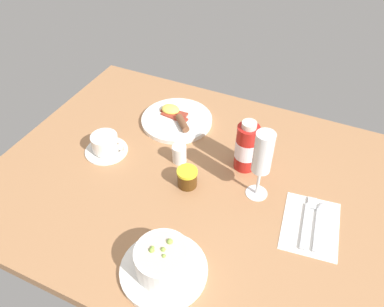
{
  "coord_description": "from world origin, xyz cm",
  "views": [
    {
      "loc": [
        30.15,
        -66.68,
        76.83
      ],
      "look_at": [
        -1.1,
        0.76,
        8.45
      ],
      "focal_mm": 36.28,
      "sensor_mm": 36.0,
      "label": 1
    }
  ],
  "objects_px": {
    "wine_glass": "(263,156)",
    "porridge_bowl": "(163,262)",
    "jam_jar": "(187,178)",
    "sauce_bottle_red": "(247,147)",
    "breakfast_plate": "(176,119)",
    "cutlery_setting": "(311,224)",
    "coffee_cup": "(106,144)",
    "creamer_jug": "(179,154)"
  },
  "relations": [
    {
      "from": "wine_glass",
      "to": "porridge_bowl",
      "type": "bearing_deg",
      "value": -110.52
    },
    {
      "from": "jam_jar",
      "to": "porridge_bowl",
      "type": "bearing_deg",
      "value": -75.84
    },
    {
      "from": "wine_glass",
      "to": "jam_jar",
      "type": "relative_size",
      "value": 3.67
    },
    {
      "from": "porridge_bowl",
      "to": "jam_jar",
      "type": "xyz_separation_m",
      "value": [
        -0.06,
        0.26,
        -0.01
      ]
    },
    {
      "from": "sauce_bottle_red",
      "to": "breakfast_plate",
      "type": "distance_m",
      "value": 0.29
    },
    {
      "from": "porridge_bowl",
      "to": "cutlery_setting",
      "type": "distance_m",
      "value": 0.38
    },
    {
      "from": "coffee_cup",
      "to": "sauce_bottle_red",
      "type": "height_order",
      "value": "sauce_bottle_red"
    },
    {
      "from": "creamer_jug",
      "to": "jam_jar",
      "type": "bearing_deg",
      "value": -50.75
    },
    {
      "from": "coffee_cup",
      "to": "creamer_jug",
      "type": "bearing_deg",
      "value": 14.09
    },
    {
      "from": "porridge_bowl",
      "to": "creamer_jug",
      "type": "bearing_deg",
      "value": 110.76
    },
    {
      "from": "porridge_bowl",
      "to": "creamer_jug",
      "type": "xyz_separation_m",
      "value": [
        -0.13,
        0.33,
        -0.01
      ]
    },
    {
      "from": "cutlery_setting",
      "to": "sauce_bottle_red",
      "type": "height_order",
      "value": "sauce_bottle_red"
    },
    {
      "from": "porridge_bowl",
      "to": "breakfast_plate",
      "type": "relative_size",
      "value": 0.85
    },
    {
      "from": "wine_glass",
      "to": "jam_jar",
      "type": "distance_m",
      "value": 0.21
    },
    {
      "from": "coffee_cup",
      "to": "sauce_bottle_red",
      "type": "distance_m",
      "value": 0.41
    },
    {
      "from": "breakfast_plate",
      "to": "coffee_cup",
      "type": "bearing_deg",
      "value": -119.75
    },
    {
      "from": "coffee_cup",
      "to": "sauce_bottle_red",
      "type": "xyz_separation_m",
      "value": [
        0.39,
        0.11,
        0.04
      ]
    },
    {
      "from": "coffee_cup",
      "to": "creamer_jug",
      "type": "height_order",
      "value": "creamer_jug"
    },
    {
      "from": "creamer_jug",
      "to": "coffee_cup",
      "type": "bearing_deg",
      "value": -165.91
    },
    {
      "from": "coffee_cup",
      "to": "jam_jar",
      "type": "relative_size",
      "value": 2.34
    },
    {
      "from": "porridge_bowl",
      "to": "creamer_jug",
      "type": "height_order",
      "value": "porridge_bowl"
    },
    {
      "from": "breakfast_plate",
      "to": "wine_glass",
      "type": "bearing_deg",
      "value": -29.61
    },
    {
      "from": "porridge_bowl",
      "to": "wine_glass",
      "type": "distance_m",
      "value": 0.34
    },
    {
      "from": "wine_glass",
      "to": "jam_jar",
      "type": "xyz_separation_m",
      "value": [
        -0.18,
        -0.05,
        -0.11
      ]
    },
    {
      "from": "jam_jar",
      "to": "breakfast_plate",
      "type": "relative_size",
      "value": 0.24
    },
    {
      "from": "cutlery_setting",
      "to": "jam_jar",
      "type": "distance_m",
      "value": 0.33
    },
    {
      "from": "wine_glass",
      "to": "sauce_bottle_red",
      "type": "xyz_separation_m",
      "value": [
        -0.06,
        0.08,
        -0.06
      ]
    },
    {
      "from": "jam_jar",
      "to": "sauce_bottle_red",
      "type": "xyz_separation_m",
      "value": [
        0.12,
        0.13,
        0.04
      ]
    },
    {
      "from": "creamer_jug",
      "to": "jam_jar",
      "type": "height_order",
      "value": "creamer_jug"
    },
    {
      "from": "porridge_bowl",
      "to": "breakfast_plate",
      "type": "xyz_separation_m",
      "value": [
        -0.21,
        0.49,
        -0.03
      ]
    },
    {
      "from": "cutlery_setting",
      "to": "coffee_cup",
      "type": "height_order",
      "value": "coffee_cup"
    },
    {
      "from": "sauce_bottle_red",
      "to": "porridge_bowl",
      "type": "bearing_deg",
      "value": -97.41
    },
    {
      "from": "creamer_jug",
      "to": "jam_jar",
      "type": "relative_size",
      "value": 1.06
    },
    {
      "from": "cutlery_setting",
      "to": "creamer_jug",
      "type": "relative_size",
      "value": 3.36
    },
    {
      "from": "breakfast_plate",
      "to": "sauce_bottle_red",
      "type": "bearing_deg",
      "value": -21.14
    },
    {
      "from": "sauce_bottle_red",
      "to": "wine_glass",
      "type": "bearing_deg",
      "value": -53.02
    },
    {
      "from": "creamer_jug",
      "to": "jam_jar",
      "type": "distance_m",
      "value": 0.1
    },
    {
      "from": "jam_jar",
      "to": "sauce_bottle_red",
      "type": "distance_m",
      "value": 0.18
    },
    {
      "from": "wine_glass",
      "to": "breakfast_plate",
      "type": "distance_m",
      "value": 0.4
    },
    {
      "from": "porridge_bowl",
      "to": "coffee_cup",
      "type": "bearing_deg",
      "value": 140.58
    },
    {
      "from": "porridge_bowl",
      "to": "coffee_cup",
      "type": "relative_size",
      "value": 1.49
    },
    {
      "from": "coffee_cup",
      "to": "breakfast_plate",
      "type": "height_order",
      "value": "coffee_cup"
    }
  ]
}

